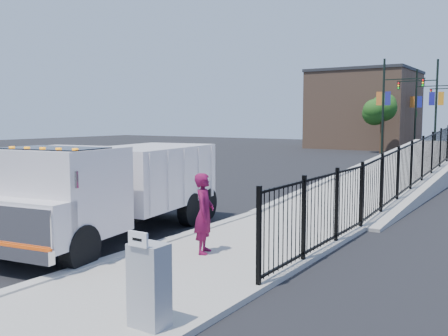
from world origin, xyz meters
The scene contains 16 objects.
ground centered at (0.00, 0.00, 0.00)m, with size 120.00×120.00×0.00m, color black.
sidewalk centered at (1.93, -2.00, 0.06)m, with size 3.55×12.00×0.12m, color #9E998E.
curb centered at (0.00, -2.00, 0.08)m, with size 0.30×12.00×0.16m, color #ADAAA3.
ramp centered at (2.12, 16.00, 0.00)m, with size 3.95×24.00×1.70m, color #9E998E.
iron_fence centered at (3.55, 12.00, 0.90)m, with size 0.10×28.00×1.80m, color black.
truck centered at (-1.59, -0.57, 1.45)m, with size 3.53×7.78×2.57m.
worker centered at (1.44, -0.75, 1.04)m, with size 0.67×0.44×1.84m, color maroon.
utility_cabinet centered at (3.10, -4.50, 0.75)m, with size 0.55×0.40×1.25m, color gray.
arrow_sign centered at (3.10, -4.72, 1.48)m, with size 0.35×0.04×0.22m, color white.
debris centered at (2.35, -3.81, 0.17)m, with size 0.43×0.43×0.11m, color silver.
light_pole_0 centered at (-3.28, 31.64, 4.36)m, with size 3.78×0.22×8.00m.
light_pole_1 centered at (-0.31, 34.29, 4.36)m, with size 3.78×0.22×8.00m.
light_pole_2 centered at (-2.99, 42.15, 4.36)m, with size 3.78×0.22×8.00m.
tree_0 centered at (-4.82, 36.01, 3.94)m, with size 2.50×2.50×5.25m.
tree_2 centered at (-5.41, 46.39, 3.95)m, with size 2.69×2.69×5.35m.
building centered at (-9.00, 44.00, 4.00)m, with size 10.00×10.00×8.00m, color #8C664C.
Camera 1 is at (7.91, -9.87, 3.19)m, focal length 40.00 mm.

